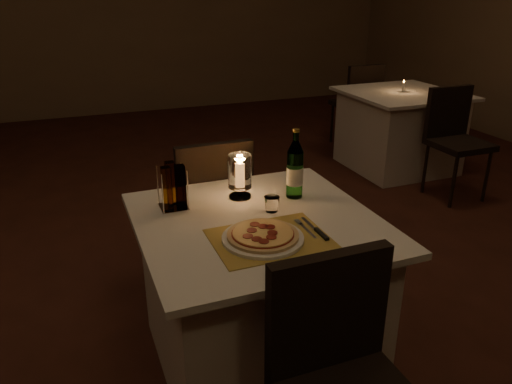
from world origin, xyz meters
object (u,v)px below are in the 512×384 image
object	(u,v)px
main_table	(258,293)
pizza	(263,234)
neighbor_table_right	(399,130)
water_bottle	(295,170)
hurricane_candle	(240,173)
chair_far	(211,199)
plate	(263,238)
tumbler	(272,204)
chair_near	(341,366)

from	to	relation	value
main_table	pizza	size ratio (longest dim) A/B	3.57
neighbor_table_right	water_bottle	bearing A→B (deg)	-137.01
main_table	water_bottle	size ratio (longest dim) A/B	3.07
pizza	neighbor_table_right	xyz separation A→B (m)	(2.31, 2.23, -0.39)
main_table	hurricane_candle	xyz separation A→B (m)	(0.01, 0.26, 0.49)
chair_far	neighbor_table_right	world-z (taller)	chair_far
chair_far	main_table	bearing A→B (deg)	-90.00
pizza	neighbor_table_right	distance (m)	3.23
hurricane_candle	water_bottle	bearing A→B (deg)	-18.99
plate	water_bottle	bearing A→B (deg)	49.39
main_table	tumbler	xyz separation A→B (m)	(0.09, 0.06, 0.40)
tumbler	neighbor_table_right	distance (m)	2.97
plate	tumbler	world-z (taller)	tumbler
hurricane_candle	plate	bearing A→B (deg)	-98.15
pizza	hurricane_candle	xyz separation A→B (m)	(0.06, 0.44, 0.10)
chair_far	plate	xyz separation A→B (m)	(-0.05, -0.89, 0.20)
main_table	chair_far	bearing A→B (deg)	90.00
chair_far	neighbor_table_right	size ratio (longest dim) A/B	0.90
pizza	tumbler	size ratio (longest dim) A/B	4.09
chair_near	chair_far	size ratio (longest dim) A/B	1.00
main_table	chair_near	world-z (taller)	chair_near
neighbor_table_right	pizza	bearing A→B (deg)	-136.08
tumbler	neighbor_table_right	world-z (taller)	tumbler
water_bottle	hurricane_candle	bearing A→B (deg)	161.01
tumbler	water_bottle	bearing A→B (deg)	34.95
tumbler	hurricane_candle	xyz separation A→B (m)	(-0.08, 0.20, 0.09)
pizza	neighbor_table_right	size ratio (longest dim) A/B	0.28
pizza	tumbler	world-z (taller)	tumbler
chair_near	pizza	size ratio (longest dim) A/B	3.21
main_table	hurricane_candle	bearing A→B (deg)	87.23
hurricane_candle	neighbor_table_right	world-z (taller)	hurricane_candle
chair_near	tumbler	xyz separation A→B (m)	(0.09, 0.77, 0.22)
plate	hurricane_candle	world-z (taller)	hurricane_candle
main_table	chair_far	distance (m)	0.74
pizza	neighbor_table_right	world-z (taller)	pizza
tumbler	pizza	bearing A→B (deg)	-120.32
chair_near	plate	size ratio (longest dim) A/B	2.81
pizza	tumbler	bearing A→B (deg)	59.68
plate	water_bottle	xyz separation A→B (m)	(0.30, 0.35, 0.12)
pizza	tumbler	distance (m)	0.28
chair_far	pizza	size ratio (longest dim) A/B	3.21
pizza	water_bottle	world-z (taller)	water_bottle
main_table	neighbor_table_right	world-z (taller)	same
main_table	water_bottle	world-z (taller)	water_bottle
plate	pizza	bearing A→B (deg)	-155.57
chair_near	main_table	bearing A→B (deg)	90.00
chair_near	hurricane_candle	size ratio (longest dim) A/B	4.30
hurricane_candle	tumbler	bearing A→B (deg)	-68.54
chair_far	plate	bearing A→B (deg)	-93.20
water_bottle	plate	bearing A→B (deg)	-130.61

